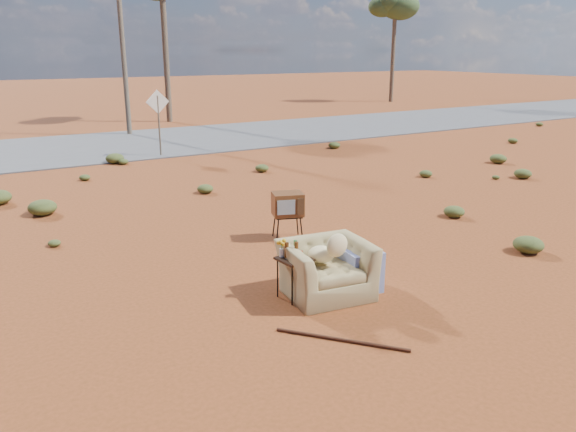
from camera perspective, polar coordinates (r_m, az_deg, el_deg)
ground at (r=8.38m, az=4.23°, el=-7.65°), size 140.00×140.00×0.00m
highway at (r=21.95m, az=-19.04°, el=6.68°), size 140.00×7.00×0.04m
armchair at (r=8.14m, az=4.52°, el=-4.61°), size 1.53×0.95×1.06m
tv_unit at (r=10.42m, az=-0.03°, el=1.14°), size 0.66×0.60×0.89m
side_table at (r=7.91m, az=0.37°, el=-4.13°), size 0.47×0.47×0.87m
rusty_bar at (r=7.05m, az=5.46°, el=-12.39°), size 1.12×1.30×0.04m
road_sign at (r=19.26m, az=-13.05°, el=10.35°), size 0.78×0.06×2.19m
eucalyptus_right at (r=40.24m, az=10.84°, el=19.80°), size 3.20×3.20×7.10m
utility_pole_center at (r=24.59m, az=-16.56°, el=17.53°), size 1.40×0.20×8.00m
scrub_patch at (r=11.70m, az=-11.66°, el=-0.15°), size 17.49×8.07×0.33m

